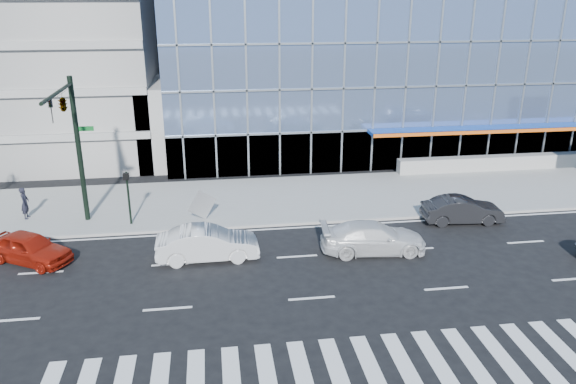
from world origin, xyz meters
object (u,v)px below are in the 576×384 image
at_px(ped_signal_post, 128,190).
at_px(tilted_panel, 202,205).
at_px(traffic_signal, 68,120).
at_px(dark_sedan, 462,210).
at_px(red_sedan, 29,248).
at_px(pedestrian, 25,203).
at_px(white_suv, 373,238).
at_px(white_sedan, 208,244).

relative_size(ped_signal_post, tilted_panel, 2.31).
relative_size(traffic_signal, tilted_panel, 6.15).
bearing_deg(dark_sedan, red_sedan, 98.61).
bearing_deg(pedestrian, tilted_panel, -99.42).
distance_m(white_suv, dark_sedan, 6.69).
height_order(white_sedan, tilted_panel, tilted_panel).
xyz_separation_m(dark_sedan, tilted_panel, (-14.40, 2.00, 0.33)).
relative_size(white_suv, tilted_panel, 4.02).
bearing_deg(white_sedan, pedestrian, 57.29).
bearing_deg(traffic_signal, pedestrian, 148.64).
height_order(white_sedan, dark_sedan, white_sedan).
distance_m(red_sedan, tilted_panel, 9.01).
xyz_separation_m(white_suv, dark_sedan, (6.00, 2.96, -0.03)).
bearing_deg(pedestrian, ped_signal_post, -106.02).
relative_size(white_sedan, dark_sedan, 1.10).
bearing_deg(traffic_signal, tilted_panel, 3.84).
bearing_deg(ped_signal_post, white_suv, -21.70).
distance_m(ped_signal_post, pedestrian, 6.27).
distance_m(white_suv, tilted_panel, 9.76).
height_order(dark_sedan, pedestrian, pedestrian).
bearing_deg(red_sedan, white_sedan, -65.23).
distance_m(white_sedan, dark_sedan, 14.38).
xyz_separation_m(ped_signal_post, pedestrian, (-5.93, 1.72, -1.08)).
bearing_deg(tilted_panel, white_suv, -59.14).
bearing_deg(white_sedan, dark_sedan, -80.27).
bearing_deg(dark_sedan, pedestrian, 85.56).
xyz_separation_m(ped_signal_post, white_sedan, (4.19, -4.58, -1.33)).
height_order(ped_signal_post, red_sedan, ped_signal_post).
xyz_separation_m(white_sedan, pedestrian, (-10.12, 6.30, 0.25)).
height_order(ped_signal_post, white_suv, ped_signal_post).
bearing_deg(traffic_signal, white_suv, -16.99).
height_order(white_suv, red_sedan, white_suv).
bearing_deg(traffic_signal, red_sedan, -117.80).
distance_m(pedestrian, tilted_panel, 10.00).
relative_size(dark_sedan, pedestrian, 2.45).
bearing_deg(white_sedan, red_sedan, 83.30).
bearing_deg(white_suv, ped_signal_post, 72.23).
height_order(traffic_signal, tilted_panel, traffic_signal).
xyz_separation_m(traffic_signal, pedestrian, (-3.44, 2.09, -5.11)).
distance_m(traffic_signal, tilted_panel, 8.22).
distance_m(dark_sedan, pedestrian, 24.54).
xyz_separation_m(traffic_signal, ped_signal_post, (2.50, 0.37, -4.02)).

